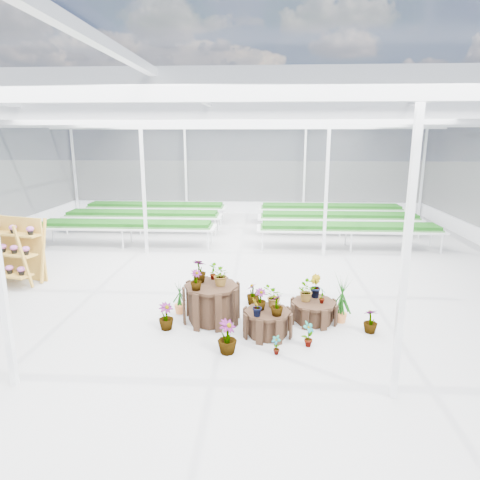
# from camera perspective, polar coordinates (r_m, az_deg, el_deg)

# --- Properties ---
(ground_plane) EXTENTS (24.00, 24.00, 0.00)m
(ground_plane) POSITION_cam_1_polar(r_m,az_deg,el_deg) (10.73, -2.27, -7.65)
(ground_plane) COLOR gray
(ground_plane) RESTS_ON ground
(greenhouse_shell) EXTENTS (18.00, 24.00, 4.50)m
(greenhouse_shell) POSITION_cam_1_polar(r_m,az_deg,el_deg) (10.13, -2.39, 4.28)
(greenhouse_shell) COLOR white
(greenhouse_shell) RESTS_ON ground
(steel_frame) EXTENTS (18.00, 24.00, 4.50)m
(steel_frame) POSITION_cam_1_polar(r_m,az_deg,el_deg) (10.13, -2.39, 4.28)
(steel_frame) COLOR silver
(steel_frame) RESTS_ON ground
(nursery_benches) EXTENTS (16.00, 7.00, 0.84)m
(nursery_benches) POSITION_cam_1_polar(r_m,az_deg,el_deg) (17.53, -0.06, 2.24)
(nursery_benches) COLOR silver
(nursery_benches) RESTS_ON ground
(plinth_tall) EXTENTS (1.59, 1.59, 0.82)m
(plinth_tall) POSITION_cam_1_polar(r_m,az_deg,el_deg) (9.32, -3.81, -8.38)
(plinth_tall) COLOR #301E12
(plinth_tall) RESTS_ON ground
(plinth_mid) EXTENTS (1.23, 1.23, 0.51)m
(plinth_mid) POSITION_cam_1_polar(r_m,az_deg,el_deg) (8.77, 3.68, -10.94)
(plinth_mid) COLOR #301E12
(plinth_mid) RESTS_ON ground
(plinth_low) EXTENTS (1.26, 1.26, 0.45)m
(plinth_low) POSITION_cam_1_polar(r_m,az_deg,el_deg) (9.48, 9.78, -9.36)
(plinth_low) COLOR #301E12
(plinth_low) RESTS_ON ground
(shelf_rack) EXTENTS (1.85, 1.30, 1.77)m
(shelf_rack) POSITION_cam_1_polar(r_m,az_deg,el_deg) (13.04, -28.30, -1.36)
(shelf_rack) COLOR #BA8D33
(shelf_rack) RESTS_ON ground
(nursery_plants) EXTENTS (4.57, 2.82, 1.33)m
(nursery_plants) POSITION_cam_1_polar(r_m,az_deg,el_deg) (9.18, 2.00, -7.82)
(nursery_plants) COLOR #11450F
(nursery_plants) RESTS_ON ground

